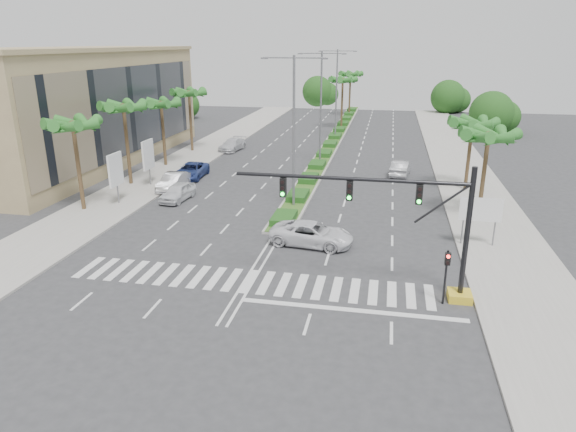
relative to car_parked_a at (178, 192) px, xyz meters
The scene contains 28 objects.
ground 17.40m from the car_parked_a, 54.36° to the right, with size 160.00×160.00×0.00m, color #333335.
footpath_right 26.01m from the car_parked_a, 13.05° to the left, with size 6.00×120.00×0.15m, color gray.
footpath_left 7.79m from the car_parked_a, 130.81° to the left, with size 6.00×120.00×0.15m, color gray.
median 32.50m from the car_parked_a, 71.83° to the left, with size 2.20×75.00×0.20m, color gray.
median_grass 32.50m from the car_parked_a, 71.83° to the left, with size 1.80×75.00×0.04m, color #396021.
building 20.51m from the car_parked_a, 143.20° to the left, with size 12.00×36.00×12.00m, color tan.
signal_gantry 24.15m from the car_parked_a, 36.06° to the right, with size 12.60×1.20×7.20m.
pedestrian_signal 25.51m from the car_parked_a, 35.53° to the right, with size 0.28×0.36×3.00m.
direction_sign 24.47m from the car_parked_a, 14.56° to the right, with size 2.70×0.11×3.40m.
billboard_near 5.35m from the car_parked_a, 154.04° to the right, with size 0.18×2.10×4.35m.
billboard_far 6.25m from the car_parked_a, 138.46° to the left, with size 0.18×2.10×4.35m.
palm_left_near 9.65m from the car_parked_a, 147.06° to the right, with size 4.57×4.68×7.55m.
palm_left_mid 9.78m from the car_parked_a, 148.71° to the left, with size 4.57×4.68×7.95m.
palm_left_far 14.65m from the car_parked_a, 118.22° to the left, with size 4.57×4.68×7.35m.
palm_left_end 21.75m from the car_parked_a, 107.77° to the left, with size 4.57×4.68×7.75m.
palm_right_near 25.23m from the car_parked_a, ahead, with size 4.57×4.68×7.05m.
palm_right_far 26.37m from the car_parked_a, 17.72° to the left, with size 4.57×4.68×6.75m.
palm_median_a 42.60m from the car_parked_a, 76.08° to the left, with size 4.57×4.68×8.05m.
palm_median_b 57.15m from the car_parked_a, 79.72° to the left, with size 4.57×4.68×8.05m.
streetlight_near 11.81m from the car_parked_a, ahead, with size 5.10×0.25×12.00m.
streetlight_mid 19.78m from the car_parked_a, 57.45° to the left, with size 5.10×0.25×12.00m.
streetlight_far 33.99m from the car_parked_a, 72.37° to the left, with size 5.10×0.25×12.00m.
car_parked_a is the anchor object (origin of this frame).
car_parked_b 3.43m from the car_parked_a, 119.15° to the left, with size 1.65×4.73×1.56m, color silver.
car_parked_c 7.63m from the car_parked_a, 102.64° to the left, with size 2.46×5.33×1.48m, color navy.
car_parked_d 21.48m from the car_parked_a, 94.46° to the left, with size 2.05×5.04×1.46m, color silver.
car_crossing 15.06m from the car_parked_a, 31.71° to the right, with size 2.56×5.54×1.54m, color white.
car_right 22.64m from the car_parked_a, 33.53° to the left, with size 1.66×4.77×1.57m, color #A6A6AA.
Camera 1 is at (7.27, -25.52, 12.92)m, focal length 32.00 mm.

